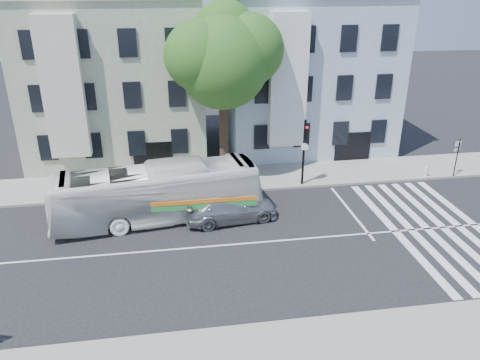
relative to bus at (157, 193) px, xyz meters
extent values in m
plane|color=black|center=(4.27, -3.28, -1.56)|extent=(120.00, 120.00, 0.00)
cube|color=gray|center=(4.27, 4.72, -1.49)|extent=(80.00, 4.00, 0.15)
cube|color=gray|center=(-2.73, 11.72, 3.94)|extent=(12.00, 10.00, 11.00)
cube|color=#9DAFBB|center=(11.27, 11.72, 3.94)|extent=(12.00, 10.00, 11.00)
cylinder|color=#2D2116|center=(4.27, 5.22, 1.04)|extent=(0.56, 0.56, 5.20)
sphere|color=#1D4B18|center=(4.27, 5.22, 5.94)|extent=(5.60, 5.60, 5.60)
sphere|color=#1D4B18|center=(5.87, 5.62, 6.64)|extent=(4.40, 4.40, 4.40)
sphere|color=#1D4B18|center=(2.87, 4.92, 6.44)|extent=(4.20, 4.20, 4.20)
sphere|color=#1D4B18|center=(4.57, 6.42, 7.64)|extent=(3.80, 3.80, 3.80)
sphere|color=#1D4B18|center=(3.67, 5.82, 4.94)|extent=(3.40, 3.40, 3.40)
imported|color=white|center=(0.00, 0.00, 0.00)|extent=(4.19, 11.49, 3.13)
imported|color=#AAADB1|center=(3.89, -0.68, -0.82)|extent=(2.76, 5.35, 1.49)
cylinder|color=black|center=(8.99, 3.10, 0.62)|extent=(0.15, 0.15, 4.36)
cube|color=black|center=(8.99, 2.85, 2.17)|extent=(0.35, 0.31, 0.88)
sphere|color=red|center=(8.99, 2.72, 2.43)|extent=(0.17, 0.17, 0.17)
cylinder|color=white|center=(8.99, 2.95, 1.14)|extent=(0.44, 0.18, 0.46)
cylinder|color=silver|center=(17.40, 3.02, -1.11)|extent=(0.24, 0.24, 0.60)
sphere|color=silver|center=(17.40, 3.02, -0.78)|extent=(0.22, 0.22, 0.22)
cylinder|color=silver|center=(17.40, 3.02, -1.03)|extent=(0.41, 0.18, 0.14)
cylinder|color=black|center=(19.27, 2.82, -0.13)|extent=(0.07, 0.07, 2.56)
cube|color=white|center=(19.27, 2.92, 0.79)|extent=(0.46, 0.10, 0.36)
cube|color=white|center=(19.27, 2.92, 0.38)|extent=(0.46, 0.10, 0.18)
camera|label=1|loc=(0.91, -23.18, 10.72)|focal=35.00mm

